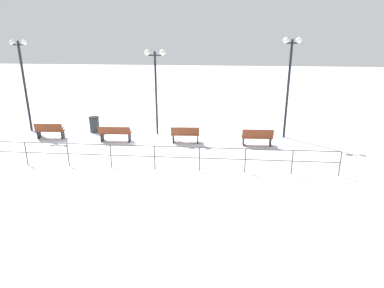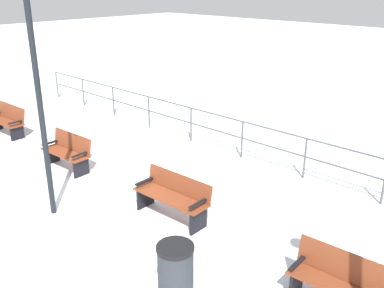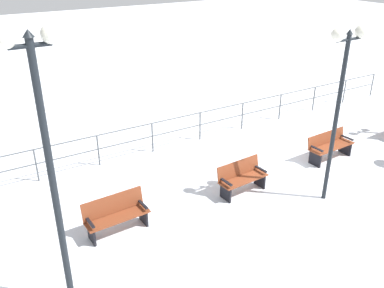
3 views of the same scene
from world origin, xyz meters
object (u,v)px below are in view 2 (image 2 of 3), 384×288
(bench_second, at_px, (68,151))
(lamppost_middle, at_px, (32,44))
(bench_nearest, at_px, (8,120))
(bench_third, at_px, (173,196))
(trash_bin, at_px, (176,271))
(bench_fourth, at_px, (342,283))

(bench_second, bearing_deg, lamppost_middle, 46.86)
(bench_nearest, xyz_separation_m, lamppost_middle, (1.60, 5.43, 2.98))
(lamppost_middle, bearing_deg, bench_third, 129.57)
(trash_bin, bearing_deg, bench_fourth, 126.78)
(bench_nearest, distance_m, bench_fourth, 11.04)
(bench_fourth, relative_size, trash_bin, 1.72)
(bench_third, height_order, bench_fourth, bench_fourth)
(bench_second, distance_m, lamppost_middle, 3.76)
(lamppost_middle, bearing_deg, bench_fourth, 104.10)
(bench_nearest, xyz_separation_m, bench_fourth, (0.19, 11.04, -0.00))
(bench_second, bearing_deg, bench_nearest, -95.74)
(trash_bin, bearing_deg, bench_nearest, -100.22)
(bench_second, xyz_separation_m, bench_third, (-0.14, 3.68, 0.01))
(bench_third, xyz_separation_m, bench_fourth, (0.19, 3.68, -0.00))
(bench_fourth, distance_m, lamppost_middle, 6.51)
(trash_bin, bearing_deg, bench_third, -133.26)
(lamppost_middle, bearing_deg, bench_nearest, -106.41)
(bench_second, height_order, trash_bin, same)
(bench_nearest, bearing_deg, lamppost_middle, 71.39)
(trash_bin, bearing_deg, lamppost_middle, -90.64)
(bench_second, relative_size, lamppost_middle, 0.32)
(bench_third, bearing_deg, bench_nearest, -92.41)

